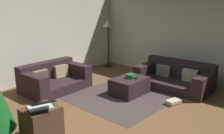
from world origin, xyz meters
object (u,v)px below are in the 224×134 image
(ottoman, at_px, (129,86))
(gift_box, at_px, (130,76))
(book_stack, at_px, (173,102))
(couch_right, at_px, (175,78))
(laptop, at_px, (41,106))
(corner_lamp, at_px, (108,27))
(couch_left, at_px, (53,79))
(tv_remote, at_px, (134,78))
(side_table, at_px, (42,124))

(ottoman, relative_size, gift_box, 4.45)
(book_stack, bearing_deg, couch_right, 26.46)
(book_stack, bearing_deg, laptop, 163.21)
(couch_right, height_order, corner_lamp, corner_lamp)
(book_stack, bearing_deg, ottoman, 97.19)
(gift_box, xyz_separation_m, book_stack, (0.11, -1.04, -0.38))
(couch_left, height_order, laptop, laptop)
(tv_remote, bearing_deg, side_table, 169.14)
(tv_remote, height_order, corner_lamp, corner_lamp)
(laptop, relative_size, book_stack, 1.50)
(gift_box, height_order, corner_lamp, corner_lamp)
(ottoman, distance_m, tv_remote, 0.23)
(gift_box, bearing_deg, corner_lamp, 54.32)
(ottoman, distance_m, corner_lamp, 2.79)
(tv_remote, relative_size, laptop, 0.32)
(ottoman, bearing_deg, couch_left, 121.94)
(couch_left, distance_m, side_table, 2.31)
(tv_remote, bearing_deg, ottoman, 105.70)
(ottoman, bearing_deg, couch_right, -26.25)
(ottoman, relative_size, side_table, 1.56)
(couch_right, height_order, gift_box, couch_right)
(book_stack, bearing_deg, gift_box, 96.17)
(couch_left, height_order, tv_remote, couch_left)
(couch_right, xyz_separation_m, corner_lamp, (0.38, 2.62, 1.06))
(couch_left, bearing_deg, side_table, 48.78)
(laptop, relative_size, corner_lamp, 0.32)
(couch_left, relative_size, tv_remote, 9.75)
(couch_left, relative_size, laptop, 3.11)
(couch_left, xyz_separation_m, corner_lamp, (2.49, 0.49, 1.05))
(gift_box, height_order, book_stack, gift_box)
(gift_box, bearing_deg, couch_right, -26.30)
(couch_left, xyz_separation_m, ottoman, (0.98, -1.58, -0.07))
(side_table, bearing_deg, tv_remote, 2.78)
(ottoman, height_order, tv_remote, tv_remote)
(corner_lamp, bearing_deg, gift_box, -125.68)
(laptop, distance_m, book_stack, 2.75)
(corner_lamp, bearing_deg, tv_remote, -124.05)
(couch_right, distance_m, corner_lamp, 2.85)
(couch_left, relative_size, couch_right, 0.87)
(ottoman, distance_m, book_stack, 1.07)
(tv_remote, bearing_deg, couch_left, 108.16)
(couch_right, bearing_deg, laptop, 84.10)
(laptop, bearing_deg, side_table, 72.44)
(corner_lamp, bearing_deg, couch_right, -98.28)
(couch_left, height_order, ottoman, couch_left)
(side_table, distance_m, book_stack, 2.71)
(ottoman, height_order, side_table, side_table)
(tv_remote, distance_m, corner_lamp, 2.76)
(couch_left, bearing_deg, gift_box, 120.13)
(gift_box, bearing_deg, book_stack, -83.83)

